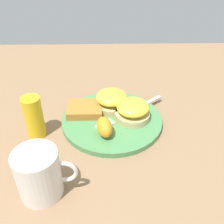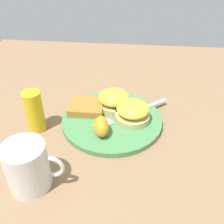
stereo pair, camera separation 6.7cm
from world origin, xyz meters
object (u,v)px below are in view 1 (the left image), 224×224
Objects in this scene: sandwich_benedict_left at (133,111)px; sandwich_benedict_right at (112,100)px; orange_wedge at (105,127)px; hashbrown_patty at (85,109)px; fork at (127,114)px; cup at (39,174)px; condiment_bottle at (34,117)px.

sandwich_benedict_right is (-0.05, 0.05, 0.00)m from sandwich_benedict_left.
sandwich_benedict_left is 0.09m from orange_wedge.
sandwich_benedict_right is 0.08m from hashbrown_patty.
fork is at bearing 52.84° from orange_wedge.
sandwich_benedict_right reaches higher than hashbrown_patty.
orange_wedge is 0.31× the size of fork.
cup is (-0.12, -0.15, 0.02)m from orange_wedge.
cup is (-0.14, -0.26, 0.01)m from sandwich_benedict_right.
sandwich_benedict_right is 0.47× the size of fork.
condiment_bottle is at bearing -170.58° from sandwich_benedict_left.
hashbrown_patty is 0.14m from condiment_bottle.
sandwich_benedict_left is 0.24m from condiment_bottle.
fork is at bearing -39.98° from sandwich_benedict_right.
sandwich_benedict_left is 0.03m from fork.
sandwich_benedict_right is 0.98× the size of hashbrown_patty.
orange_wedge is at bearing -100.91° from sandwich_benedict_right.
orange_wedge is (-0.02, -0.11, -0.00)m from sandwich_benedict_right.
cup reaches higher than fork.
hashbrown_patty is at bearing 74.49° from cup.
hashbrown_patty is (-0.07, -0.02, -0.01)m from sandwich_benedict_right.
hashbrown_patty is 0.85× the size of condiment_bottle.
hashbrown_patty is at bearing 32.78° from condiment_bottle.
hashbrown_patty is at bearing 119.86° from orange_wedge.
condiment_bottle is at bearing 105.14° from cup.
orange_wedge reaches higher than hashbrown_patty.
fork is (-0.01, 0.02, -0.02)m from sandwich_benedict_left.
hashbrown_patty is at bearing 164.82° from sandwich_benedict_left.
fork is 1.65× the size of cup.
orange_wedge is 0.20m from cup.
sandwich_benedict_right is at bearing 79.09° from orange_wedge.
cup is 0.18m from condiment_bottle.
fork is 0.30m from cup.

